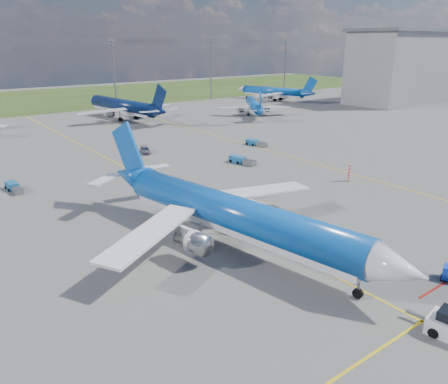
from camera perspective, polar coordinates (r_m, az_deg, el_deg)
ground at (r=51.45m, az=4.85°, el=-6.02°), size 400.00×400.00×0.00m
taxiway_lines at (r=73.12m, az=-9.50°, el=1.49°), size 60.25×160.00×0.02m
floodlight_masts at (r=150.70m, az=-21.40°, el=14.31°), size 202.20×0.50×22.70m
terminal_building at (r=178.58m, az=22.07°, el=14.95°), size 42.00×22.00×26.00m
warning_post at (r=74.16m, az=16.00°, el=2.46°), size 0.50×0.50×3.00m
bg_jet_n at (r=134.50m, az=-13.02°, el=9.28°), size 37.78×46.33×11.06m
bg_jet_ne at (r=139.64m, az=3.90°, el=10.06°), size 38.09×40.25×8.40m
bg_jet_ene at (r=175.41m, az=6.33°, el=11.83°), size 36.97×42.82×9.54m
main_airliner at (r=48.96m, az=1.40°, el=-7.32°), size 41.08×49.49×11.55m
service_car_b at (r=75.68m, az=-10.47°, el=2.56°), size 5.26×4.45×1.34m
service_car_c at (r=91.50m, az=-10.26°, el=5.43°), size 3.20×4.85×1.31m
baggage_tug_w at (r=82.21m, az=2.28°, el=4.13°), size 2.45×5.76×1.25m
baggage_tug_c at (r=74.31m, az=-25.74°, el=0.53°), size 1.68×5.16×1.14m
baggage_tug_e at (r=96.93m, az=4.14°, el=6.38°), size 2.28×5.40×1.17m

